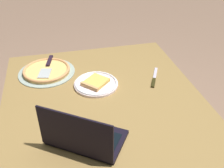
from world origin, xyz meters
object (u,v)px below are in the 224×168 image
at_px(pizza_plate, 96,83).
at_px(pizza_tray, 47,71).
at_px(laptop, 83,136).
at_px(table_knife, 154,79).
at_px(dining_table, 103,109).

height_order(pizza_plate, pizza_tray, pizza_plate).
height_order(laptop, table_knife, laptop).
xyz_separation_m(laptop, pizza_tray, (-0.67, -0.15, -0.03)).
xyz_separation_m(dining_table, pizza_plate, (-0.13, -0.02, 0.10)).
relative_size(laptop, pizza_plate, 1.50).
height_order(dining_table, pizza_tray, pizza_tray).
bearing_deg(pizza_tray, laptop, 12.33).
bearing_deg(pizza_plate, laptop, -16.98).
xyz_separation_m(pizza_plate, pizza_tray, (-0.22, -0.28, 0.00)).
xyz_separation_m(dining_table, pizza_tray, (-0.35, -0.30, 0.10)).
distance_m(pizza_plate, table_knife, 0.37).
bearing_deg(dining_table, laptop, -25.76).
distance_m(laptop, pizza_plate, 0.47).
height_order(laptop, pizza_tray, laptop).
bearing_deg(pizza_tray, dining_table, 40.87).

